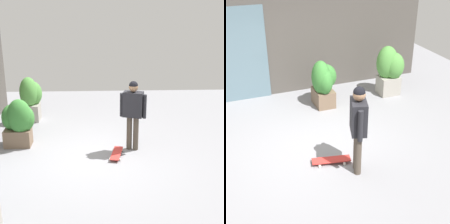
% 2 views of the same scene
% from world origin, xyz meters
% --- Properties ---
extents(ground_plane, '(12.00, 12.00, 0.00)m').
position_xyz_m(ground_plane, '(0.00, 0.00, 0.00)').
color(ground_plane, gray).
extents(skateboarder, '(0.39, 0.61, 1.69)m').
position_xyz_m(skateboarder, '(0.42, -0.97, 1.04)').
color(skateboarder, '#4C4238').
rests_on(skateboarder, ground_plane).
extents(skateboard, '(0.77, 0.36, 0.08)m').
position_xyz_m(skateboard, '(0.07, -0.57, 0.06)').
color(skateboard, red).
rests_on(skateboard, ground_plane).
extents(planter_box_left, '(0.71, 0.82, 1.22)m').
position_xyz_m(planter_box_left, '(0.76, 1.81, 0.65)').
color(planter_box_left, brown).
rests_on(planter_box_left, ground_plane).
extents(planter_box_mid, '(0.72, 0.62, 1.33)m').
position_xyz_m(planter_box_mid, '(2.64, 1.84, 0.73)').
color(planter_box_mid, gray).
rests_on(planter_box_mid, ground_plane).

